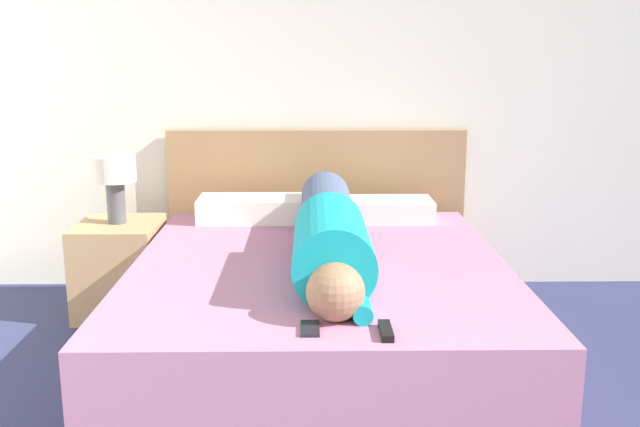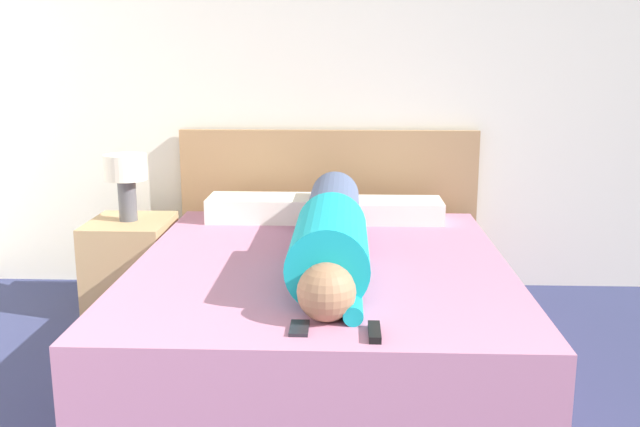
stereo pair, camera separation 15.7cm
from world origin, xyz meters
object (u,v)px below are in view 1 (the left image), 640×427
object	(u,v)px
person_lying	(330,231)
pillow_second	(383,210)
nightstand	(120,268)
tv_remote	(386,331)
cell_phone	(310,328)
bed	(320,313)
table_lamp	(114,177)
pillow_near_headboard	(250,209)

from	to	relation	value
person_lying	pillow_second	world-z (taller)	person_lying
nightstand	person_lying	xyz separation A→B (m)	(1.13, -0.71, 0.38)
tv_remote	cell_phone	distance (m)	0.25
bed	cell_phone	world-z (taller)	cell_phone
pillow_second	cell_phone	world-z (taller)	pillow_second
cell_phone	tv_remote	bearing A→B (deg)	-8.98
bed	pillow_second	bearing A→B (deg)	65.29
table_lamp	tv_remote	size ratio (longest dim) A/B	2.42
bed	person_lying	distance (m)	0.39
bed	nightstand	distance (m)	1.28
pillow_near_headboard	tv_remote	distance (m)	1.75
bed	pillow_second	world-z (taller)	pillow_second
bed	table_lamp	world-z (taller)	table_lamp
nightstand	person_lying	size ratio (longest dim) A/B	0.30
table_lamp	person_lying	distance (m)	1.34
person_lying	tv_remote	size ratio (longest dim) A/B	11.19
person_lying	cell_phone	world-z (taller)	person_lying
bed	table_lamp	xyz separation A→B (m)	(-1.08, 0.69, 0.51)
table_lamp	pillow_near_headboard	world-z (taller)	table_lamp
cell_phone	pillow_near_headboard	bearing A→B (deg)	101.51
person_lying	pillow_second	distance (m)	0.88
table_lamp	pillow_second	distance (m)	1.47
nightstand	table_lamp	xyz separation A→B (m)	(0.00, 0.00, 0.50)
table_lamp	pillow_near_headboard	xyz separation A→B (m)	(0.71, 0.10, -0.20)
bed	person_lying	world-z (taller)	person_lying
nightstand	cell_phone	world-z (taller)	same
nightstand	tv_remote	size ratio (longest dim) A/B	3.36
tv_remote	cell_phone	bearing A→B (deg)	171.02
pillow_second	tv_remote	world-z (taller)	pillow_second
table_lamp	cell_phone	distance (m)	1.85
nightstand	cell_phone	distance (m)	1.85
nightstand	tv_remote	bearing A→B (deg)	-50.25
nightstand	person_lying	distance (m)	1.39
cell_phone	bed	bearing A→B (deg)	86.96
bed	pillow_second	distance (m)	0.93
nightstand	pillow_second	distance (m)	1.48
table_lamp	pillow_near_headboard	size ratio (longest dim) A/B	0.64
pillow_second	table_lamp	bearing A→B (deg)	-175.98
person_lying	pillow_second	xyz separation A→B (m)	(0.32, 0.82, -0.08)
bed	person_lying	size ratio (longest dim) A/B	1.18
nightstand	pillow_second	bearing A→B (deg)	4.02
table_lamp	pillow_second	world-z (taller)	table_lamp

